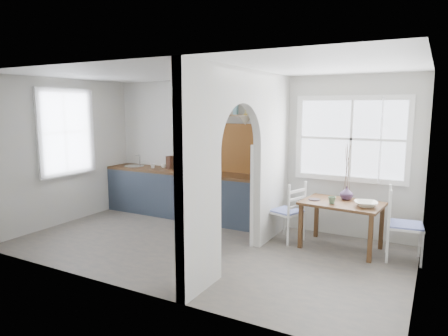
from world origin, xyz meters
The scene contains 26 objects.
floor centered at (0.00, 0.00, 0.00)m, with size 5.80×3.20×0.01m, color #766A5A.
ceiling centered at (0.00, 0.00, 2.60)m, with size 5.80×3.20×0.01m, color beige.
walls centered at (0.00, 0.00, 1.30)m, with size 5.81×3.21×2.60m.
partition centered at (0.70, 0.06, 1.45)m, with size 0.12×3.20×2.60m.
kitchen_window centered at (-2.87, 0.00, 1.65)m, with size 0.10×1.16×1.50m, color white, non-canonical shape.
nook_window centered at (1.80, 1.56, 1.60)m, with size 1.76×0.10×1.30m, color white, non-canonical shape.
counter centered at (-1.13, 1.33, 0.46)m, with size 3.50×0.60×0.90m.
sink centered at (-2.43, 1.30, 0.89)m, with size 0.40×0.40×0.02m, color silver.
backsplash centered at (-0.20, 1.58, 1.35)m, with size 1.65×0.03×0.90m, color brown.
shelf centered at (-0.20, 1.49, 2.00)m, with size 1.75×0.20×0.21m.
pendant_lamp centered at (0.15, 1.15, 1.88)m, with size 0.26×0.26×0.16m, color beige.
utensil_rail centered at (0.61, 0.90, 1.45)m, with size 0.02×0.02×0.50m, color silver.
dining_table centered at (1.83, 0.96, 0.35)m, with size 1.13×0.75×0.71m, color #482A1B, non-canonical shape.
chair_left centered at (0.98, 0.93, 0.48)m, with size 0.44×0.44×0.95m, color white, non-canonical shape.
chair_right centered at (2.70, 0.91, 0.51)m, with size 0.46×0.46×1.01m, color white, non-canonical shape.
kettle centered at (0.37, 1.23, 1.04)m, with size 0.23×0.18×0.27m, color white, non-canonical shape.
mug_a centered at (-1.93, 1.27, 0.95)m, with size 0.10×0.10×0.09m, color white.
mug_b centered at (-1.74, 1.38, 0.94)m, with size 0.11×0.11×0.09m, color white.
knife_block centered at (-1.59, 1.41, 1.02)m, with size 0.11×0.16×0.25m, color #382014.
jar centered at (-1.20, 1.32, 0.99)m, with size 0.11×0.11×0.18m, color #817155.
towel_magenta centered at (0.58, 0.99, 0.28)m, with size 0.02×0.03×0.54m, color #DD2285.
towel_orange centered at (0.58, 0.93, 0.25)m, with size 0.02×0.03×0.48m, color orange.
bowl centered at (2.18, 0.85, 0.75)m, with size 0.31×0.31×0.08m, color white.
table_cup centered at (1.72, 0.80, 0.76)m, with size 0.11×0.11×0.10m, color #5E805D.
plate centered at (1.42, 0.92, 0.71)m, with size 0.17×0.17×0.01m, color #322626.
vase centered at (1.85, 1.16, 0.81)m, with size 0.20×0.20×0.20m, color #412D4C.
Camera 1 is at (3.03, -4.92, 2.10)m, focal length 32.00 mm.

